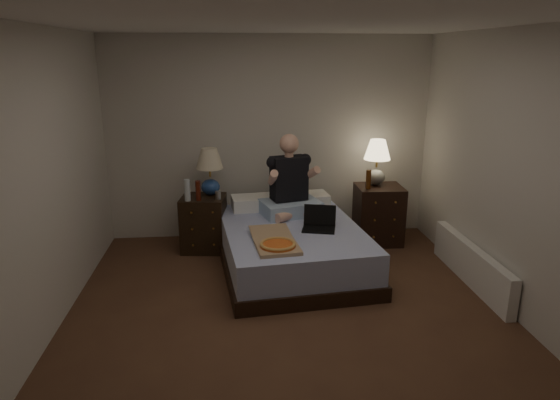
{
  "coord_description": "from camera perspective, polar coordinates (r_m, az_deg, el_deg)",
  "views": [
    {
      "loc": [
        -0.47,
        -3.9,
        2.27
      ],
      "look_at": [
        0.0,
        0.9,
        0.85
      ],
      "focal_mm": 32.0,
      "sensor_mm": 36.0,
      "label": 1
    }
  ],
  "objects": [
    {
      "name": "floor",
      "position": [
        4.54,
        1.14,
        -13.61
      ],
      "size": [
        4.0,
        4.5,
        0.0
      ],
      "primitive_type": "cube",
      "color": "brown",
      "rests_on": "ground"
    },
    {
      "name": "ceiling",
      "position": [
        3.94,
        1.36,
        19.73
      ],
      "size": [
        4.0,
        4.5,
        0.0
      ],
      "primitive_type": "cube",
      "rotation": [
        3.14,
        0.0,
        0.0
      ],
      "color": "white",
      "rests_on": "ground"
    },
    {
      "name": "wall_back",
      "position": [
        6.25,
        -1.22,
        7.01
      ],
      "size": [
        4.0,
        0.0,
        2.5
      ],
      "primitive_type": "cube",
      "rotation": [
        1.57,
        0.0,
        0.0
      ],
      "color": "silver",
      "rests_on": "ground"
    },
    {
      "name": "wall_front",
      "position": [
        2.0,
        9.16,
        -14.56
      ],
      "size": [
        4.0,
        0.0,
        2.5
      ],
      "primitive_type": "cube",
      "rotation": [
        -1.57,
        0.0,
        0.0
      ],
      "color": "silver",
      "rests_on": "ground"
    },
    {
      "name": "wall_left",
      "position": [
        4.31,
        -26.17,
        1.0
      ],
      "size": [
        0.0,
        4.5,
        2.5
      ],
      "primitive_type": "cube",
      "rotation": [
        1.57,
        0.0,
        1.57
      ],
      "color": "silver",
      "rests_on": "ground"
    },
    {
      "name": "wall_right",
      "position": [
        4.73,
        26.08,
        2.25
      ],
      "size": [
        0.0,
        4.5,
        2.5
      ],
      "primitive_type": "cube",
      "rotation": [
        1.57,
        0.0,
        -1.57
      ],
      "color": "silver",
      "rests_on": "ground"
    },
    {
      "name": "bed",
      "position": [
        5.46,
        1.36,
        -5.45
      ],
      "size": [
        1.62,
        2.05,
        0.48
      ],
      "primitive_type": "cube",
      "rotation": [
        0.0,
        0.0,
        0.11
      ],
      "color": "#5B6BB7",
      "rests_on": "floor"
    },
    {
      "name": "nightstand_left",
      "position": [
        6.01,
        -8.69,
        -2.65
      ],
      "size": [
        0.56,
        0.51,
        0.65
      ],
      "primitive_type": "cube",
      "rotation": [
        0.0,
        0.0,
        -0.13
      ],
      "color": "black",
      "rests_on": "floor"
    },
    {
      "name": "nightstand_right",
      "position": [
        6.29,
        11.17,
        -1.63
      ],
      "size": [
        0.56,
        0.51,
        0.72
      ],
      "primitive_type": "cube",
      "rotation": [
        0.0,
        0.0,
        -0.03
      ],
      "color": "black",
      "rests_on": "floor"
    },
    {
      "name": "lamp_left",
      "position": [
        5.93,
        -8.01,
        3.22
      ],
      "size": [
        0.37,
        0.37,
        0.56
      ],
      "primitive_type": null,
      "rotation": [
        0.0,
        0.0,
        0.16
      ],
      "color": "#26478C",
      "rests_on": "nightstand_left"
    },
    {
      "name": "lamp_right",
      "position": [
        6.2,
        11.0,
        4.24
      ],
      "size": [
        0.41,
        0.41,
        0.56
      ],
      "primitive_type": null,
      "rotation": [
        0.0,
        0.0,
        -0.35
      ],
      "color": "gray",
      "rests_on": "nightstand_right"
    },
    {
      "name": "water_bottle",
      "position": [
        5.76,
        -10.55,
        1.11
      ],
      "size": [
        0.07,
        0.07,
        0.25
      ],
      "primitive_type": "cylinder",
      "color": "silver",
      "rests_on": "nightstand_left"
    },
    {
      "name": "soda_can",
      "position": [
        5.77,
        -7.09,
        0.54
      ],
      "size": [
        0.07,
        0.07,
        0.1
      ],
      "primitive_type": "cylinder",
      "color": "#A2A29E",
      "rests_on": "nightstand_left"
    },
    {
      "name": "beer_bottle_left",
      "position": [
        5.76,
        -9.34,
        1.09
      ],
      "size": [
        0.06,
        0.06,
        0.23
      ],
      "primitive_type": "cylinder",
      "color": "#4E170B",
      "rests_on": "nightstand_left"
    },
    {
      "name": "beer_bottle_right",
      "position": [
        6.03,
        10.08,
        2.34
      ],
      "size": [
        0.06,
        0.06,
        0.23
      ],
      "primitive_type": "cylinder",
      "color": "#5E2F0D",
      "rests_on": "nightstand_right"
    },
    {
      "name": "person",
      "position": [
        5.67,
        1.22,
        2.84
      ],
      "size": [
        0.77,
        0.68,
        0.93
      ],
      "primitive_type": null,
      "rotation": [
        0.0,
        0.0,
        0.27
      ],
      "color": "black",
      "rests_on": "bed"
    },
    {
      "name": "laptop",
      "position": [
        5.26,
        4.48,
        -2.22
      ],
      "size": [
        0.4,
        0.36,
        0.24
      ],
      "primitive_type": null,
      "rotation": [
        0.0,
        0.0,
        -0.25
      ],
      "color": "black",
      "rests_on": "bed"
    },
    {
      "name": "pizza_box",
      "position": [
        4.76,
        -0.25,
        -5.23
      ],
      "size": [
        0.48,
        0.8,
        0.08
      ],
      "primitive_type": null,
      "rotation": [
        0.0,
        0.0,
        0.11
      ],
      "color": "tan",
      "rests_on": "bed"
    },
    {
      "name": "radiator",
      "position": [
        5.49,
        21.01,
        -6.93
      ],
      "size": [
        0.1,
        1.6,
        0.4
      ],
      "primitive_type": "cube",
      "color": "silver",
      "rests_on": "floor"
    }
  ]
}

